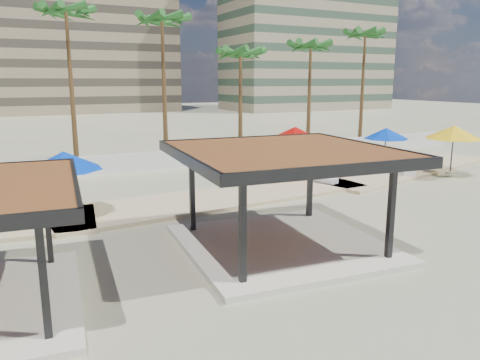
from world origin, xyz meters
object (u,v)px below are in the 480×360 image
object	(u,v)px
lounger_b	(283,175)
lounger_d	(402,169)
lounger_c	(321,178)
pavilion_central	(283,189)
umbrella_c	(295,134)

from	to	relation	value
lounger_b	lounger_d	distance (m)	7.64
lounger_c	lounger_b	bearing A→B (deg)	24.98
pavilion_central	lounger_c	bearing A→B (deg)	51.25
lounger_d	lounger_b	bearing A→B (deg)	97.81
umbrella_c	lounger_d	size ratio (longest dim) A/B	1.49
lounger_c	pavilion_central	bearing A→B (deg)	120.78
pavilion_central	lounger_c	size ratio (longest dim) A/B	3.81
lounger_b	lounger_c	world-z (taller)	lounger_b
lounger_c	lounger_d	distance (m)	5.95
lounger_b	lounger_c	xyz separation A→B (m)	(1.45, -1.72, -0.01)
pavilion_central	umbrella_c	distance (m)	11.36
lounger_b	lounger_c	bearing A→B (deg)	-106.25
umbrella_c	lounger_d	bearing A→B (deg)	-15.33
lounger_c	lounger_d	bearing A→B (deg)	-106.52
lounger_c	lounger_d	xyz separation A→B (m)	(5.95, -0.14, 0.04)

